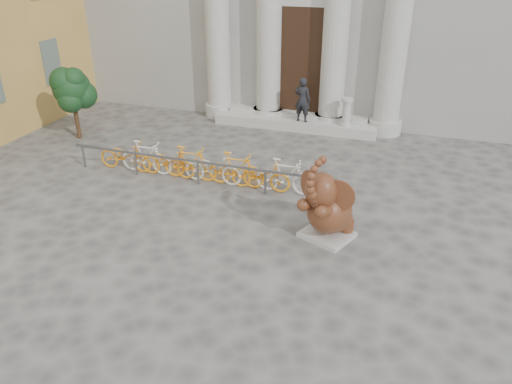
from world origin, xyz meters
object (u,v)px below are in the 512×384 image
(elephant_statue, at_px, (328,208))
(tree, at_px, (72,89))
(bike_rack, at_px, (201,165))
(pedestrian, at_px, (302,100))

(elephant_statue, bearing_deg, tree, -178.76)
(elephant_statue, xyz_separation_m, bike_rack, (-4.04, 1.93, -0.28))
(elephant_statue, height_order, pedestrian, elephant_statue)
(tree, bearing_deg, bike_rack, -18.70)
(elephant_statue, relative_size, pedestrian, 1.35)
(bike_rack, relative_size, pedestrian, 5.00)
(bike_rack, relative_size, tree, 3.19)
(bike_rack, bearing_deg, elephant_statue, -25.52)
(bike_rack, xyz_separation_m, tree, (-5.50, 1.86, 1.25))
(tree, bearing_deg, pedestrian, 23.98)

